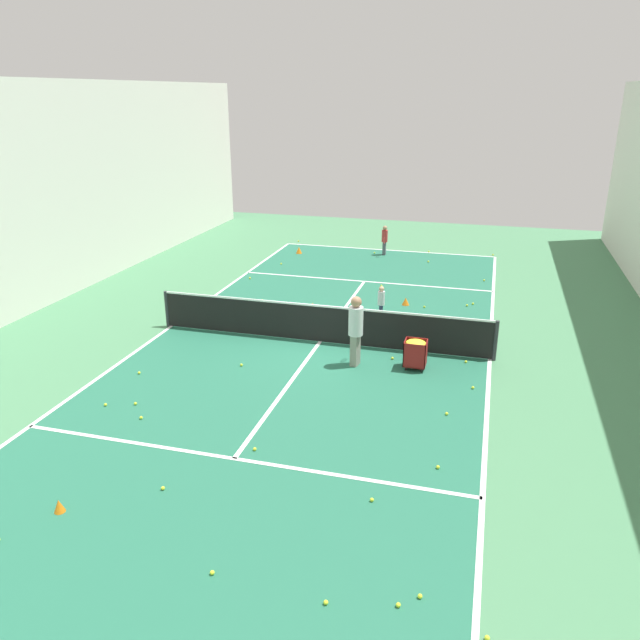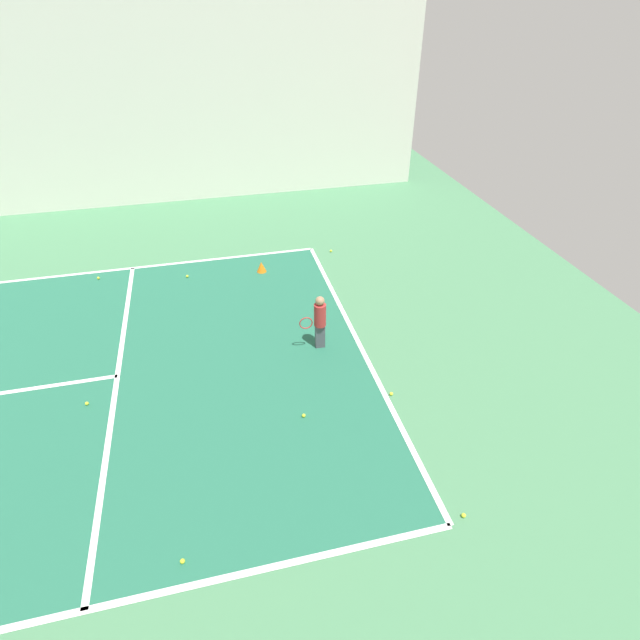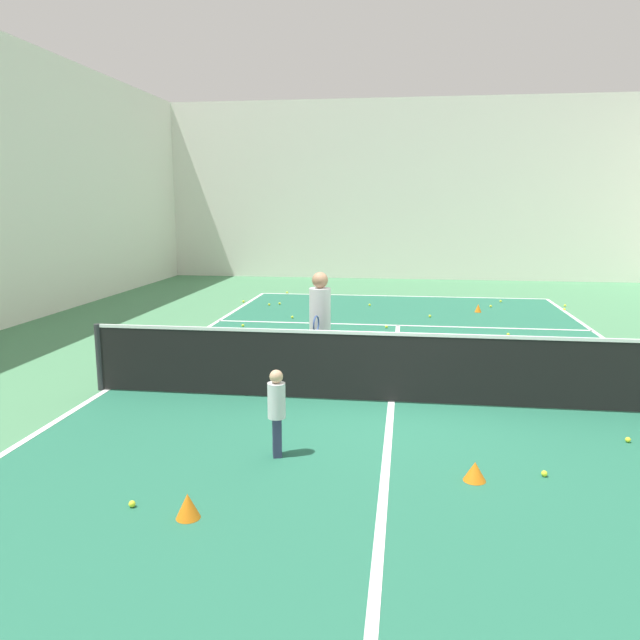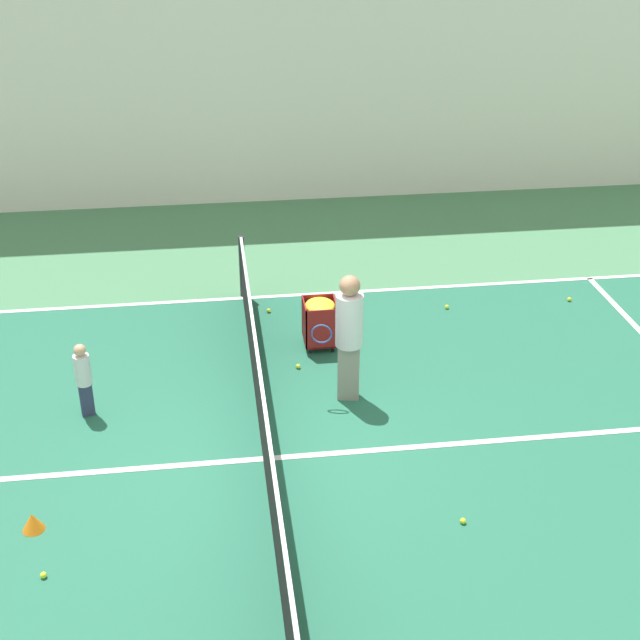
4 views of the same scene
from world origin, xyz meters
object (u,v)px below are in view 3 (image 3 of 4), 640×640
Objects in this scene: tennis_net at (392,366)px; child_midcourt at (277,407)px; ball_cart at (233,347)px; coach_at_net at (320,318)px; training_cone_0 at (188,506)px.

tennis_net is 8.91× the size of child_midcourt.
ball_cart is (-1.47, 3.30, -0.08)m from child_midcourt.
ball_cart is (-1.49, -0.19, -0.52)m from coach_at_net.
child_midcourt reaches higher than ball_cart.
coach_at_net is at bearing 7.15° from ball_cart.
coach_at_net reaches higher than ball_cart.
tennis_net is at bearing -46.02° from child_midcourt.
ball_cart is 5.00m from training_cone_0.
child_midcourt is 4.27× the size of training_cone_0.
training_cone_0 is (0.93, -4.90, -0.41)m from ball_cart.
coach_at_net reaches higher than tennis_net.
coach_at_net reaches higher than child_midcourt.
coach_at_net is (-1.27, 1.25, 0.49)m from tennis_net.
training_cone_0 is at bearing 3.49° from coach_at_net.
coach_at_net is 7.36× the size of training_cone_0.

